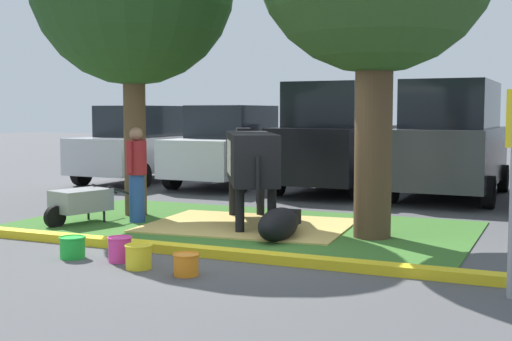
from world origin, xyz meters
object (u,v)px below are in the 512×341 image
at_px(bucket_pink, 120,249).
at_px(sedan_silver, 143,145).
at_px(bucket_orange, 186,264).
at_px(calf_lying, 279,224).
at_px(hatchback_white, 232,147).
at_px(suv_dark_grey, 452,139).
at_px(bucket_green, 72,247).
at_px(cow_holstein, 250,158).
at_px(person_handler, 137,172).
at_px(bucket_yellow, 139,256).
at_px(wheelbarrow, 80,201).
at_px(suv_black, 339,137).

bearing_deg(bucket_pink, sedan_silver, 121.81).
distance_m(bucket_pink, bucket_orange, 1.15).
bearing_deg(bucket_orange, calf_lying, 86.12).
bearing_deg(hatchback_white, suv_dark_grey, -2.33).
distance_m(bucket_green, suv_dark_grey, 9.16).
relative_size(calf_lying, suv_dark_grey, 0.28).
height_order(bucket_pink, sedan_silver, sedan_silver).
bearing_deg(cow_holstein, calf_lying, -49.33).
height_order(cow_holstein, calf_lying, cow_holstein).
bearing_deg(person_handler, bucket_yellow, -55.75).
distance_m(bucket_yellow, bucket_orange, 0.69).
bearing_deg(sedan_silver, bucket_pink, -58.19).
bearing_deg(cow_holstein, bucket_pink, -95.01).
xyz_separation_m(bucket_green, hatchback_white, (-1.95, 8.62, 0.84)).
relative_size(cow_holstein, wheelbarrow, 1.79).
relative_size(bucket_pink, bucket_yellow, 0.95).
relative_size(wheelbarrow, suv_dark_grey, 0.35).
distance_m(calf_lying, hatchback_white, 7.55).
bearing_deg(suv_dark_grey, suv_black, 176.98).
height_order(cow_holstein, suv_black, suv_black).
relative_size(bucket_orange, suv_black, 0.07).
relative_size(bucket_orange, sedan_silver, 0.07).
distance_m(wheelbarrow, bucket_yellow, 3.57).
bearing_deg(calf_lying, bucket_pink, -120.97).
bearing_deg(suv_dark_grey, person_handler, -126.85).
relative_size(wheelbarrow, bucket_green, 4.71).
height_order(calf_lying, bucket_yellow, calf_lying).
bearing_deg(bucket_pink, hatchback_white, 107.08).
height_order(bucket_pink, bucket_orange, bucket_pink).
height_order(wheelbarrow, bucket_yellow, wheelbarrow).
xyz_separation_m(cow_holstein, sedan_silver, (-5.48, 5.09, -0.12)).
height_order(bucket_pink, suv_dark_grey, suv_dark_grey).
height_order(sedan_silver, suv_black, suv_black).
relative_size(bucket_yellow, suv_dark_grey, 0.07).
relative_size(bucket_pink, suv_dark_grey, 0.07).
distance_m(wheelbarrow, bucket_orange, 4.16).
xyz_separation_m(cow_holstein, hatchback_white, (-2.91, 5.27, -0.12)).
distance_m(person_handler, bucket_green, 2.88).
relative_size(bucket_green, hatchback_white, 0.08).
distance_m(cow_holstein, bucket_orange, 3.79).
height_order(bucket_orange, sedan_silver, sedan_silver).
height_order(bucket_green, bucket_pink, bucket_pink).
distance_m(calf_lying, wheelbarrow, 3.57).
height_order(calf_lying, suv_dark_grey, suv_dark_grey).
distance_m(bucket_green, bucket_yellow, 1.12).
distance_m(cow_holstein, hatchback_white, 6.02).
relative_size(calf_lying, sedan_silver, 0.30).
distance_m(bucket_orange, suv_black, 8.88).
relative_size(bucket_yellow, bucket_orange, 1.07).
bearing_deg(sedan_silver, suv_black, 0.97).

